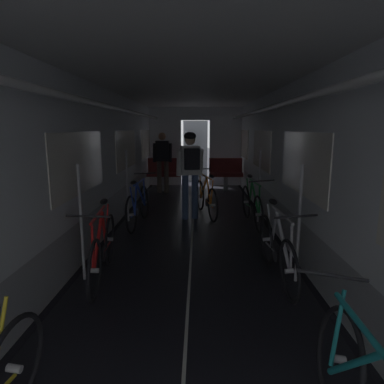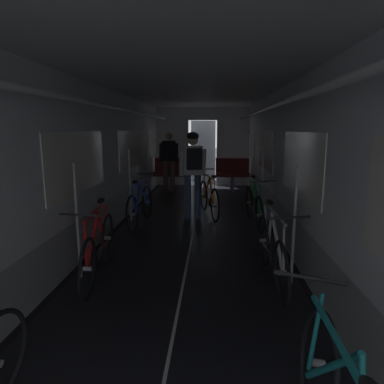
{
  "view_description": "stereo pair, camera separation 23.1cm",
  "coord_description": "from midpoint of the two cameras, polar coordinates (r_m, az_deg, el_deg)",
  "views": [
    {
      "loc": [
        0.1,
        -1.69,
        1.8
      ],
      "look_at": [
        0.0,
        3.68,
        0.78
      ],
      "focal_mm": 31.53,
      "sensor_mm": 36.0,
      "label": 1
    },
    {
      "loc": [
        0.33,
        -1.68,
        1.8
      ],
      "look_at": [
        0.0,
        3.68,
        0.78
      ],
      "focal_mm": 31.53,
      "sensor_mm": 36.0,
      "label": 2
    }
  ],
  "objects": [
    {
      "name": "train_car_shell",
      "position": [
        5.29,
        1.21,
        9.64
      ],
      "size": [
        3.14,
        12.34,
        2.57
      ],
      "color": "black",
      "rests_on": "ground"
    },
    {
      "name": "bench_seat_far_right",
      "position": [
        9.86,
        7.5,
        3.46
      ],
      "size": [
        0.98,
        0.51,
        0.95
      ],
      "color": "gray",
      "rests_on": "ground"
    },
    {
      "name": "bicycle_silver",
      "position": [
        4.16,
        14.92,
        -9.51
      ],
      "size": [
        0.44,
        1.69,
        0.95
      ],
      "color": "black",
      "rests_on": "ground"
    },
    {
      "name": "bench_seat_far_left",
      "position": [
        9.9,
        -2.97,
        3.56
      ],
      "size": [
        0.98,
        0.51,
        0.95
      ],
      "color": "gray",
      "rests_on": "ground"
    },
    {
      "name": "bicycle_orange_in_aisle",
      "position": [
        6.99,
        3.85,
        -0.97
      ],
      "size": [
        0.55,
        1.65,
        0.93
      ],
      "color": "black",
      "rests_on": "ground"
    },
    {
      "name": "bicycle_red",
      "position": [
        4.24,
        -14.06,
        -9.09
      ],
      "size": [
        0.44,
        1.69,
        0.94
      ],
      "color": "black",
      "rests_on": "ground"
    },
    {
      "name": "bicycle_green",
      "position": [
        6.39,
        11.5,
        -2.28
      ],
      "size": [
        0.44,
        1.69,
        0.94
      ],
      "color": "black",
      "rests_on": "ground"
    },
    {
      "name": "person_cyclist_aisle",
      "position": [
        6.62,
        1.16,
        4.43
      ],
      "size": [
        0.56,
        0.45,
        1.73
      ],
      "color": "#384C75",
      "rests_on": "ground"
    },
    {
      "name": "person_standing_near_bench",
      "position": [
        9.48,
        -3.24,
        5.72
      ],
      "size": [
        0.53,
        0.23,
        1.69
      ],
      "color": "brown",
      "rests_on": "ground"
    },
    {
      "name": "bicycle_blue",
      "position": [
        6.37,
        -7.73,
        -2.2
      ],
      "size": [
        0.44,
        1.69,
        0.94
      ],
      "color": "black",
      "rests_on": "ground"
    }
  ]
}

